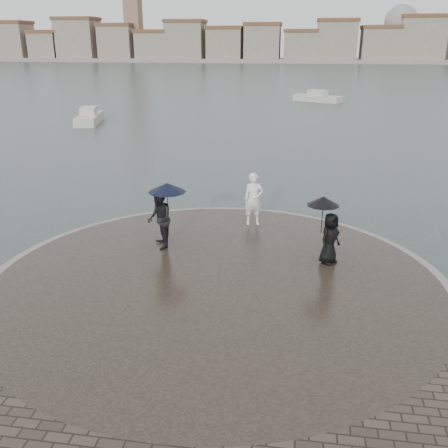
# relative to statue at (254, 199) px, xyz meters

# --- Properties ---
(ground) EXTENTS (400.00, 400.00, 0.00)m
(ground) POSITION_rel_statue_xyz_m (-0.54, -7.91, -1.27)
(ground) COLOR #2B3835
(ground) RESTS_ON ground
(kerb_ring) EXTENTS (12.50, 12.50, 0.32)m
(kerb_ring) POSITION_rel_statue_xyz_m (-0.54, -4.41, -1.11)
(kerb_ring) COLOR gray
(kerb_ring) RESTS_ON ground
(quay_tip) EXTENTS (11.90, 11.90, 0.36)m
(quay_tip) POSITION_rel_statue_xyz_m (-0.54, -4.41, -1.08)
(quay_tip) COLOR #2D261E
(quay_tip) RESTS_ON ground
(statue) EXTENTS (0.74, 0.56, 1.81)m
(statue) POSITION_rel_statue_xyz_m (0.00, 0.00, 0.00)
(statue) COLOR white
(statue) RESTS_ON quay_tip
(visitor_left) EXTENTS (1.33, 1.23, 2.04)m
(visitor_left) POSITION_rel_statue_xyz_m (-2.56, -2.51, 0.26)
(visitor_left) COLOR black
(visitor_left) RESTS_ON quay_tip
(visitor_right) EXTENTS (1.12, 1.00, 1.95)m
(visitor_right) POSITION_rel_statue_xyz_m (2.39, -2.87, 0.16)
(visitor_right) COLOR black
(visitor_right) RESTS_ON quay_tip
(far_skyline) EXTENTS (260.00, 20.00, 37.00)m
(far_skyline) POSITION_rel_statue_xyz_m (-6.83, 152.80, 4.35)
(far_skyline) COLOR gray
(far_skyline) RESTS_ON ground
(boats) EXTENTS (38.24, 23.67, 1.50)m
(boats) POSITION_rel_statue_xyz_m (2.08, 30.23, -0.89)
(boats) COLOR beige
(boats) RESTS_ON ground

